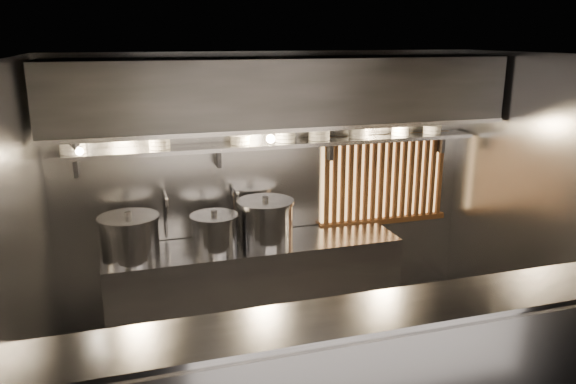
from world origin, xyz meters
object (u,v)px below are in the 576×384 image
stock_pot_mid (215,232)px  heat_lamp (75,144)px  stock_pot_left (130,237)px  stock_pot_right (266,221)px  pendant_bulb (271,139)px

stock_pot_mid → heat_lamp: bearing=-168.6°
heat_lamp → stock_pot_mid: size_ratio=0.59×
stock_pot_left → stock_pot_right: (1.35, 0.07, 0.01)m
heat_lamp → pendant_bulb: bearing=11.0°
heat_lamp → stock_pot_left: heat_lamp is taller
heat_lamp → stock_pot_mid: (1.19, 0.24, -0.99)m
pendant_bulb → heat_lamp: bearing=-169.0°
pendant_bulb → stock_pot_right: (-0.07, -0.04, -0.84)m
pendant_bulb → stock_pot_left: size_ratio=0.27×
pendant_bulb → stock_pot_right: bearing=-151.9°
heat_lamp → stock_pot_left: size_ratio=0.50×
stock_pot_left → stock_pot_mid: size_ratio=1.18×
pendant_bulb → stock_pot_mid: 1.08m
pendant_bulb → stock_pot_right: size_ratio=0.25×
heat_lamp → pendant_bulb: 1.83m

